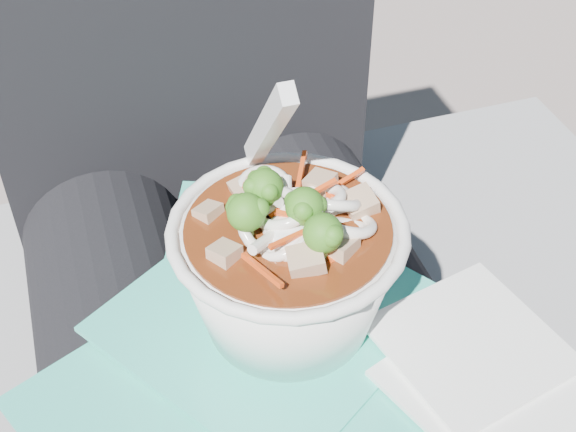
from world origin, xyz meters
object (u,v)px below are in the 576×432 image
object	(u,v)px
plastic_bag	(270,345)
udon_bowl	(288,261)
lap	(268,400)
person_body	(236,293)

from	to	relation	value
plastic_bag	udon_bowl	world-z (taller)	udon_bowl
udon_bowl	lap	bearing A→B (deg)	-169.19
lap	person_body	size ratio (longest dim) A/B	0.49
plastic_bag	udon_bowl	size ratio (longest dim) A/B	1.73
person_body	plastic_bag	size ratio (longest dim) A/B	2.88
lap	udon_bowl	bearing A→B (deg)	10.81
person_body	udon_bowl	size ratio (longest dim) A/B	4.98
lap	udon_bowl	distance (m)	0.15
person_body	udon_bowl	distance (m)	0.15
lap	plastic_bag	size ratio (longest dim) A/B	1.41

